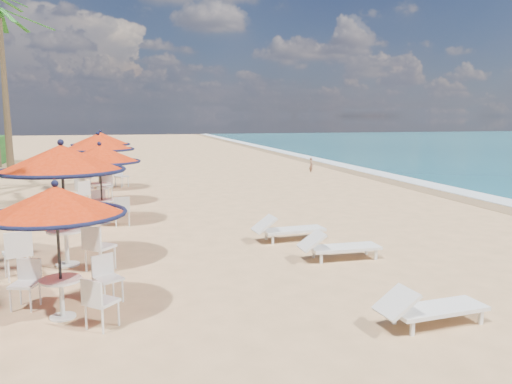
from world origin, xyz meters
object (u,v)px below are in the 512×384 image
station_3 (97,151)px  lounger_far (286,229)px  lounger_near (428,307)px  station_0 (60,218)px  station_2 (100,164)px  station_1 (61,170)px  station_4 (101,146)px  lounger_mid (337,246)px

station_3 → lounger_far: size_ratio=1.36×
station_3 → lounger_near: size_ratio=1.45×
station_0 → station_2: 7.05m
station_0 → lounger_near: (5.32, -1.74, -1.30)m
station_1 → station_0: bearing=-84.5°
station_0 → station_2: station_2 is taller
station_1 → station_2: size_ratio=1.11×
lounger_far → station_2: bearing=140.2°
station_3 → lounger_near: (5.30, -12.30, -1.60)m
station_3 → station_4: bearing=90.4°
station_1 → lounger_far: station_1 is taller
station_2 → station_3: bearing=94.0°
station_3 → lounger_far: station_3 is taller
station_1 → station_2: 4.25m
station_2 → lounger_far: station_2 is taller
lounger_mid → lounger_far: lounger_far is taller
station_2 → station_3: (-0.25, 3.52, 0.14)m
station_0 → lounger_far: station_0 is taller
station_2 → lounger_far: (4.61, -3.29, -1.44)m
station_4 → station_2: bearing=-87.8°
station_2 → station_4: bearing=92.2°
lounger_far → station_0: bearing=-146.8°
station_4 → lounger_near: (5.32, -16.11, -1.57)m
station_3 → station_0: bearing=-90.1°
lounger_near → lounger_mid: 3.61m
station_4 → lounger_mid: size_ratio=1.40×
lounger_far → station_3: bearing=121.2°
station_4 → lounger_mid: station_4 is taller
station_2 → station_3: size_ratio=0.93×
station_1 → lounger_near: size_ratio=1.49×
station_2 → station_0: bearing=-92.2°
station_1 → station_2: bearing=82.7°
station_1 → lounger_mid: station_1 is taller
station_2 → station_4: station_4 is taller
station_2 → lounger_near: size_ratio=1.34×
station_2 → station_1: bearing=-97.3°
station_0 → station_3: size_ratio=0.84×
station_1 → station_2: station_1 is taller
station_0 → station_3: bearing=89.9°
station_3 → station_4: (-0.03, 3.81, -0.03)m
station_3 → lounger_far: 8.51m
lounger_near → lounger_mid: (0.11, 3.61, 0.01)m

